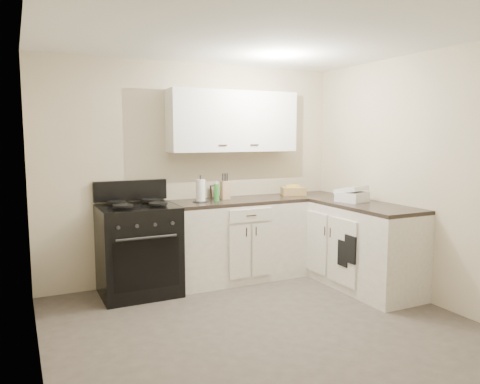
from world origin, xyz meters
name	(u,v)px	position (x,y,z in m)	size (l,w,h in m)	color
floor	(270,332)	(0.00, 0.00, 0.00)	(3.60, 3.60, 0.00)	#473F38
ceiling	(272,31)	(0.00, 0.00, 2.50)	(3.60, 3.60, 0.00)	white
wall_back	(195,172)	(0.00, 1.80, 1.25)	(3.60, 3.60, 0.00)	beige
wall_right	(429,179)	(1.80, 0.00, 1.25)	(3.60, 3.60, 0.00)	beige
wall_left	(33,200)	(-1.80, 0.00, 1.25)	(3.60, 3.60, 0.00)	beige
wall_front	(456,224)	(0.00, -1.80, 1.25)	(3.60, 3.60, 0.00)	beige
base_cabinets_back	(239,241)	(0.43, 1.50, 0.45)	(1.55, 0.60, 0.90)	white
base_cabinets_right	(348,243)	(1.50, 0.85, 0.45)	(0.60, 1.90, 0.90)	white
countertop_back	(239,201)	(0.43, 1.50, 0.92)	(1.55, 0.60, 0.04)	black
countertop_right	(349,203)	(1.50, 0.85, 0.92)	(0.60, 1.90, 0.04)	black
upper_cabinets	(233,121)	(0.43, 1.65, 1.84)	(1.55, 0.30, 0.70)	white
stove	(138,251)	(-0.77, 1.48, 0.46)	(0.80, 0.68, 0.97)	black
knife_block	(225,190)	(0.29, 1.59, 1.05)	(0.10, 0.09, 0.21)	#D2B181
paper_towel	(201,191)	(-0.04, 1.51, 1.06)	(0.10, 0.10, 0.25)	white
soap_bottle	(216,192)	(0.14, 1.50, 1.04)	(0.06, 0.06, 0.19)	green
picture_frame	(215,191)	(0.23, 1.76, 1.02)	(0.12, 0.02, 0.15)	black
wicker_basket	(293,191)	(1.21, 1.57, 0.99)	(0.29, 0.19, 0.10)	tan
countertop_grill	(352,197)	(1.49, 0.78, 0.99)	(0.30, 0.28, 0.11)	white
glass_jar	(351,194)	(1.49, 0.81, 1.02)	(0.09, 0.09, 0.16)	silver
oven_mitt_near	(350,249)	(1.18, 0.41, 0.51)	(0.02, 0.17, 0.29)	black
oven_mitt_far	(343,253)	(1.18, 0.52, 0.44)	(0.02, 0.16, 0.27)	black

